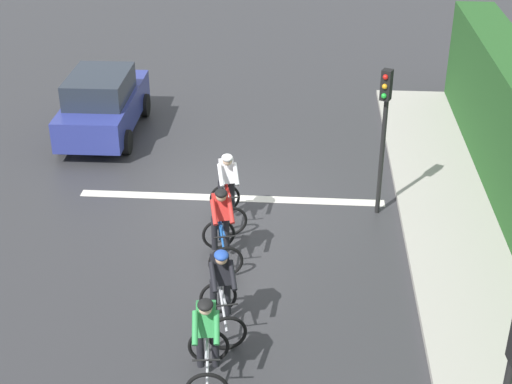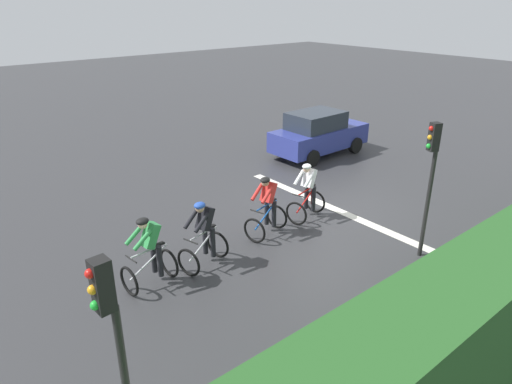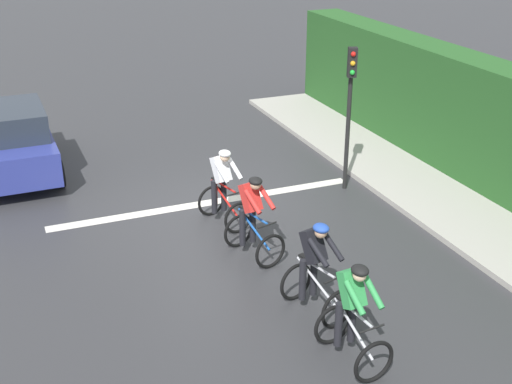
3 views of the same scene
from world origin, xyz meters
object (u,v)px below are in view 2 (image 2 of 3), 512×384
object	(u,v)px
cyclist_lead	(150,253)
cyclist_second	(204,235)
traffic_light_far_junction	(115,343)
traffic_light_near_crossing	(430,171)
cyclist_fourth	(307,192)
cyclist_mid	(267,207)
car_navy	(318,133)

from	to	relation	value
cyclist_lead	cyclist_second	xyz separation A→B (m)	(-0.07, -1.35, 0.00)
traffic_light_far_junction	traffic_light_near_crossing	bearing A→B (deg)	-84.09
cyclist_fourth	traffic_light_near_crossing	world-z (taller)	traffic_light_near_crossing
cyclist_mid	car_navy	bearing A→B (deg)	-57.36
cyclist_fourth	traffic_light_near_crossing	size ratio (longest dim) A/B	0.50
car_navy	traffic_light_near_crossing	distance (m)	8.14
cyclist_mid	car_navy	xyz separation A→B (m)	(3.85, -6.01, 0.08)
cyclist_fourth	car_navy	xyz separation A→B (m)	(3.81, -4.47, 0.08)
cyclist_lead	car_navy	xyz separation A→B (m)	(4.02, -9.48, 0.08)
cyclist_second	cyclist_mid	distance (m)	2.14
cyclist_second	cyclist_fourth	world-z (taller)	same
cyclist_second	cyclist_fourth	size ratio (longest dim) A/B	1.00
cyclist_fourth	traffic_light_far_junction	bearing A→B (deg)	119.03
cyclist_lead	cyclist_second	distance (m)	1.35
cyclist_mid	cyclist_fourth	size ratio (longest dim) A/B	1.00
cyclist_second	traffic_light_far_junction	bearing A→B (deg)	135.99
traffic_light_far_junction	car_navy	bearing A→B (deg)	-56.28
cyclist_fourth	traffic_light_near_crossing	bearing A→B (deg)	-169.33
traffic_light_near_crossing	traffic_light_far_junction	bearing A→B (deg)	95.91
cyclist_second	traffic_light_near_crossing	bearing A→B (deg)	-124.60
cyclist_lead	cyclist_mid	world-z (taller)	same
cyclist_lead	traffic_light_near_crossing	distance (m)	6.54
traffic_light_far_junction	cyclist_fourth	bearing A→B (deg)	-60.97
car_navy	cyclist_fourth	bearing A→B (deg)	130.40
cyclist_mid	traffic_light_near_crossing	bearing A→B (deg)	-146.06
cyclist_fourth	car_navy	size ratio (longest dim) A/B	0.40
cyclist_fourth	traffic_light_far_junction	world-z (taller)	traffic_light_far_junction
cyclist_lead	car_navy	bearing A→B (deg)	-67.04
traffic_light_near_crossing	traffic_light_far_junction	size ratio (longest dim) A/B	1.00
cyclist_lead	traffic_light_near_crossing	world-z (taller)	traffic_light_near_crossing
car_navy	cyclist_lead	bearing A→B (deg)	112.96
cyclist_mid	car_navy	world-z (taller)	car_navy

